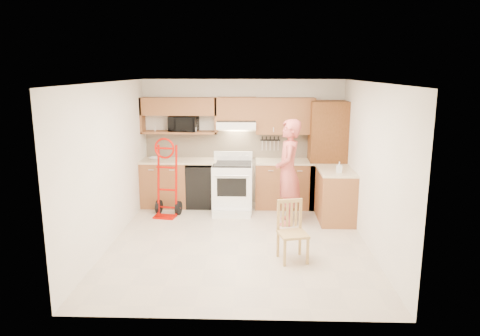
{
  "coord_description": "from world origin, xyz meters",
  "views": [
    {
      "loc": [
        0.24,
        -6.69,
        2.68
      ],
      "look_at": [
        0.0,
        0.5,
        1.1
      ],
      "focal_mm": 33.57,
      "sensor_mm": 36.0,
      "label": 1
    }
  ],
  "objects_px": {
    "microwave": "(184,124)",
    "person": "(288,172)",
    "range": "(232,183)",
    "hand_truck": "(166,181)",
    "dining_chair": "(293,232)"
  },
  "relations": [
    {
      "from": "range",
      "to": "person",
      "type": "relative_size",
      "value": 0.6
    },
    {
      "from": "range",
      "to": "hand_truck",
      "type": "bearing_deg",
      "value": -165.43
    },
    {
      "from": "microwave",
      "to": "person",
      "type": "distance_m",
      "value": 2.4
    },
    {
      "from": "microwave",
      "to": "person",
      "type": "xyz_separation_m",
      "value": [
        1.99,
        -1.13,
        -0.71
      ]
    },
    {
      "from": "person",
      "to": "dining_chair",
      "type": "height_order",
      "value": "person"
    },
    {
      "from": "microwave",
      "to": "hand_truck",
      "type": "height_order",
      "value": "microwave"
    },
    {
      "from": "microwave",
      "to": "hand_truck",
      "type": "distance_m",
      "value": 1.29
    },
    {
      "from": "person",
      "to": "dining_chair",
      "type": "relative_size",
      "value": 2.15
    },
    {
      "from": "person",
      "to": "hand_truck",
      "type": "distance_m",
      "value": 2.27
    },
    {
      "from": "microwave",
      "to": "dining_chair",
      "type": "height_order",
      "value": "microwave"
    },
    {
      "from": "dining_chair",
      "to": "hand_truck",
      "type": "bearing_deg",
      "value": 125.22
    },
    {
      "from": "microwave",
      "to": "person",
      "type": "height_order",
      "value": "person"
    },
    {
      "from": "hand_truck",
      "to": "dining_chair",
      "type": "relative_size",
      "value": 1.54
    },
    {
      "from": "microwave",
      "to": "person",
      "type": "relative_size",
      "value": 0.29
    },
    {
      "from": "range",
      "to": "hand_truck",
      "type": "distance_m",
      "value": 1.26
    }
  ]
}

